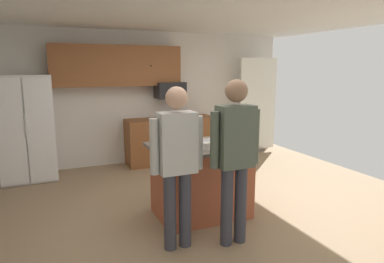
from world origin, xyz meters
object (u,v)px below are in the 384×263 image
Objects in this scene: person_host_foreground at (235,151)px; serving_tray at (210,142)px; glass_stout_tall at (236,138)px; glass_pilsner at (213,141)px; refrigerator at (27,128)px; kitchen_island at (201,180)px; microwave_over_range at (170,90)px; mug_blue_stoneware at (207,147)px; person_guest_right at (177,157)px.

person_host_foreground is 4.03× the size of serving_tray.
glass_pilsner is at bearing -168.85° from glass_stout_tall.
person_host_foreground is (2.11, -3.27, 0.14)m from refrigerator.
kitchen_island is at bearing 0.00° from person_host_foreground.
serving_tray is at bearing -9.33° from person_host_foreground.
glass_stout_tall is (0.37, 0.07, -0.00)m from glass_pilsner.
glass_pilsner reaches higher than glass_stout_tall.
refrigerator is at bearing 134.26° from glass_stout_tall.
serving_tray is (0.08, 0.22, -0.06)m from glass_pilsner.
refrigerator is 3.17× the size of microwave_over_range.
microwave_over_range reaches higher than mug_blue_stoneware.
refrigerator is 3.26m from kitchen_island.
microwave_over_range reaches higher than kitchen_island.
person_host_foreground reaches higher than microwave_over_range.
person_host_foreground is 0.52m from mug_blue_stoneware.
refrigerator is 3.47m from person_guest_right.
refrigerator is 2.66m from microwave_over_range.
person_guest_right is 0.98m from serving_tray.
microwave_over_range is at bearing 22.78° from person_guest_right.
mug_blue_stoneware reaches higher than serving_tray.
refrigerator reaches higher than microwave_over_range.
glass_stout_tall is at bearing -16.65° from kitchen_island.
glass_stout_tall is at bearing -45.74° from refrigerator.
kitchen_island is 7.65× the size of glass_pilsner.
person_guest_right is at bearing -108.41° from microwave_over_range.
glass_pilsner is at bearing 37.34° from mug_blue_stoneware.
kitchen_island is at bearing 163.35° from glass_stout_tall.
serving_tray is at bearing -98.16° from microwave_over_range.
kitchen_island is at bearing -170.14° from serving_tray.
person_guest_right reaches higher than serving_tray.
person_guest_right is at bearing -144.74° from mug_blue_stoneware.
refrigerator is at bearing 126.41° from mug_blue_stoneware.
glass_pilsner is at bearing -5.45° from person_host_foreground.
person_guest_right is 0.61m from person_host_foreground.
refrigerator is 1.00× the size of person_host_foreground.
microwave_over_range is (2.60, 0.12, 0.56)m from refrigerator.
refrigerator reaches higher than glass_pilsner.
glass_stout_tall is (0.49, 0.17, 0.03)m from mug_blue_stoneware.
person_host_foreground is at bearing -89.13° from kitchen_island.
glass_pilsner is 0.37m from glass_stout_tall.
kitchen_island is 0.70m from glass_stout_tall.
kitchen_island is at bearing -49.59° from refrigerator.
person_guest_right is 10.41× the size of glass_stout_tall.
person_host_foreground reaches higher than glass_stout_tall.
kitchen_island is 0.74× the size of person_guest_right.
person_host_foreground reaches higher than glass_pilsner.
mug_blue_stoneware is 0.80× the size of glass_stout_tall.
serving_tray is (0.20, 0.32, -0.03)m from mug_blue_stoneware.
glass_stout_tall is (0.43, -0.13, 0.54)m from kitchen_island.
microwave_over_range is 0.44× the size of kitchen_island.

